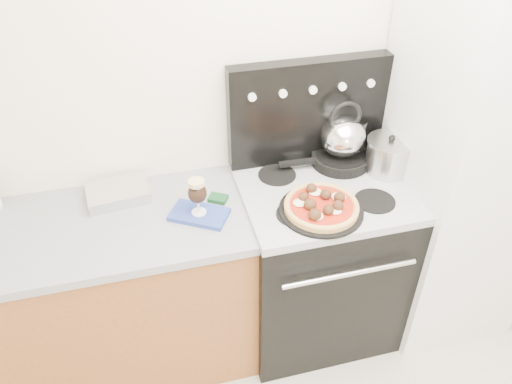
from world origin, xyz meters
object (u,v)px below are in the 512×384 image
object	(u,v)px
beer_glass	(198,197)
stock_pot	(389,156)
stove_body	(316,263)
fridge	(465,164)
oven_mitt	(199,214)
pizza_pan	(321,210)
base_cabinet	(95,302)
pizza	(322,205)
tea_kettle	(343,133)
skillet	(340,159)

from	to	relation	value
beer_glass	stock_pot	bearing A→B (deg)	5.84
stove_body	fridge	size ratio (longest dim) A/B	0.46
oven_mitt	stock_pot	xyz separation A→B (m)	(0.92, 0.09, 0.09)
pizza_pan	oven_mitt	bearing A→B (deg)	166.62
stove_body	beer_glass	bearing A→B (deg)	-176.79
fridge	pizza_pan	world-z (taller)	fridge
fridge	beer_glass	world-z (taller)	fridge
stove_body	oven_mitt	bearing A→B (deg)	-176.79
fridge	pizza_pan	distance (m)	0.78
pizza_pan	base_cabinet	bearing A→B (deg)	170.17
beer_glass	pizza	distance (m)	0.53
oven_mitt	tea_kettle	size ratio (longest dim) A/B	1.03
base_cabinet	oven_mitt	bearing A→B (deg)	-6.30
base_cabinet	oven_mitt	size ratio (longest dim) A/B	5.98
stove_body	pizza	bearing A→B (deg)	-115.49
fridge	beer_glass	distance (m)	1.28
beer_glass	stock_pot	world-z (taller)	beer_glass
base_cabinet	stove_body	xyz separation A→B (m)	(1.10, -0.02, 0.01)
fridge	pizza	world-z (taller)	fridge
base_cabinet	tea_kettle	bearing A→B (deg)	6.70
stock_pot	pizza	bearing A→B (deg)	-152.41
pizza_pan	fridge	bearing A→B (deg)	9.45
base_cabinet	tea_kettle	xyz separation A→B (m)	(1.25, 0.15, 0.66)
base_cabinet	pizza	xyz separation A→B (m)	(1.03, -0.18, 0.52)
pizza	stove_body	bearing A→B (deg)	64.51
stove_body	beer_glass	distance (m)	0.81
pizza_pan	stock_pot	bearing A→B (deg)	27.59
pizza_pan	tea_kettle	size ratio (longest dim) A/B	1.54
fridge	oven_mitt	distance (m)	1.28
base_cabinet	pizza	world-z (taller)	pizza
beer_glass	pizza_pan	world-z (taller)	beer_glass
oven_mitt	pizza_pan	xyz separation A→B (m)	(0.51, -0.12, 0.02)
oven_mitt	pizza	size ratio (longest dim) A/B	0.76
tea_kettle	pizza_pan	bearing A→B (deg)	-129.88
stove_body	tea_kettle	xyz separation A→B (m)	(0.15, 0.17, 0.65)
stove_body	fridge	world-z (taller)	fridge
pizza_pan	skillet	distance (m)	0.39
base_cabinet	beer_glass	xyz separation A→B (m)	(0.52, -0.06, 0.58)
fridge	stock_pot	world-z (taller)	fridge
oven_mitt	tea_kettle	distance (m)	0.78
fridge	tea_kettle	world-z (taller)	fridge
beer_glass	fridge	bearing A→B (deg)	0.34
stove_body	beer_glass	xyz separation A→B (m)	(-0.58, -0.03, 0.57)
pizza	tea_kettle	xyz separation A→B (m)	(0.22, 0.33, 0.13)
stove_body	stock_pot	size ratio (longest dim) A/B	4.15
beer_glass	stock_pot	xyz separation A→B (m)	(0.92, 0.09, -0.01)
beer_glass	skillet	bearing A→B (deg)	15.69
skillet	tea_kettle	size ratio (longest dim) A/B	1.19
base_cabinet	tea_kettle	distance (m)	1.42
base_cabinet	stove_body	world-z (taller)	stove_body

